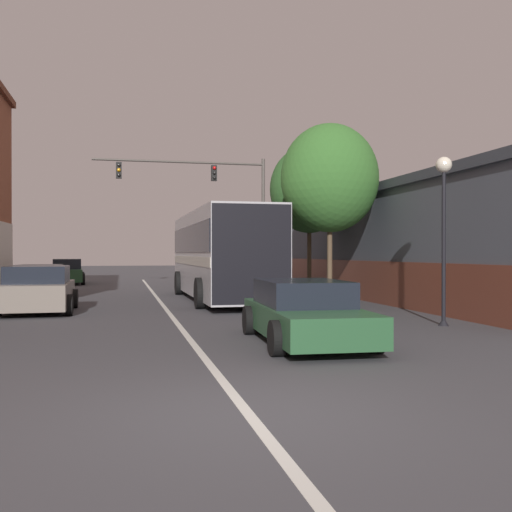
{
  "coord_description": "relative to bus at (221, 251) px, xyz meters",
  "views": [
    {
      "loc": [
        -1.36,
        -6.43,
        1.78
      ],
      "look_at": [
        3.22,
        13.97,
        1.68
      ],
      "focal_mm": 42.0,
      "sensor_mm": 36.0,
      "label": 1
    }
  ],
  "objects": [
    {
      "name": "street_lamp",
      "position": [
        4.04,
        -9.07,
        0.94
      ],
      "size": [
        0.39,
        0.39,
        4.14
      ],
      "color": "black",
      "rests_on": "ground_plane"
    },
    {
      "name": "street_tree_near",
      "position": [
        3.34,
        -2.8,
        2.52
      ],
      "size": [
        3.4,
        3.06,
        6.24
      ],
      "color": "brown",
      "rests_on": "ground_plane"
    },
    {
      "name": "hatchback_foreground",
      "position": [
        -0.09,
        -10.94,
        -1.25
      ],
      "size": [
        2.16,
        4.62,
        1.23
      ],
      "rotation": [
        0.0,
        0.0,
        1.53
      ],
      "color": "#285633",
      "rests_on": "ground_plane"
    },
    {
      "name": "lane_center_line",
      "position": [
        -2.28,
        -1.85,
        -1.84
      ],
      "size": [
        0.14,
        40.13,
        0.01
      ],
      "color": "silver",
      "rests_on": "ground_plane"
    },
    {
      "name": "building_right_storefront",
      "position": [
        8.44,
        1.97,
        0.41
      ],
      "size": [
        6.79,
        26.83,
        4.27
      ],
      "color": "#4C515B",
      "rests_on": "ground_plane"
    },
    {
      "name": "parked_car_left_mid",
      "position": [
        -6.73,
        13.78,
        -1.16
      ],
      "size": [
        2.18,
        4.8,
        1.44
      ],
      "rotation": [
        0.0,
        0.0,
        1.64
      ],
      "color": "#285633",
      "rests_on": "ground_plane"
    },
    {
      "name": "parked_car_left_far",
      "position": [
        -6.73,
        1.89,
        -1.21
      ],
      "size": [
        2.03,
        4.16,
        1.34
      ],
      "rotation": [
        0.0,
        0.0,
        1.53
      ],
      "color": "slate",
      "rests_on": "ground_plane"
    },
    {
      "name": "bus",
      "position": [
        0.0,
        0.0,
        0.0
      ],
      "size": [
        2.84,
        10.83,
        3.28
      ],
      "rotation": [
        0.0,
        0.0,
        1.58
      ],
      "color": "#B7B7BC",
      "rests_on": "ground_plane"
    },
    {
      "name": "street_tree_far",
      "position": [
        3.83,
        1.01,
        2.54
      ],
      "size": [
        3.25,
        2.92,
        6.17
      ],
      "color": "brown",
      "rests_on": "ground_plane"
    },
    {
      "name": "parked_car_left_near",
      "position": [
        -6.09,
        -3.46,
        -1.17
      ],
      "size": [
        2.17,
        3.92,
        1.4
      ],
      "rotation": [
        0.0,
        0.0,
        1.58
      ],
      "color": "slate",
      "rests_on": "ground_plane"
    },
    {
      "name": "traffic_signal_gantry",
      "position": [
        1.01,
        8.2,
        3.06
      ],
      "size": [
        8.79,
        0.36,
        6.72
      ],
      "color": "#514C47",
      "rests_on": "ground_plane"
    },
    {
      "name": "ground_plane",
      "position": [
        -2.28,
        -15.91,
        -1.84
      ],
      "size": [
        160.0,
        160.0,
        0.0
      ],
      "primitive_type": "plane",
      "color": "#424247"
    }
  ]
}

